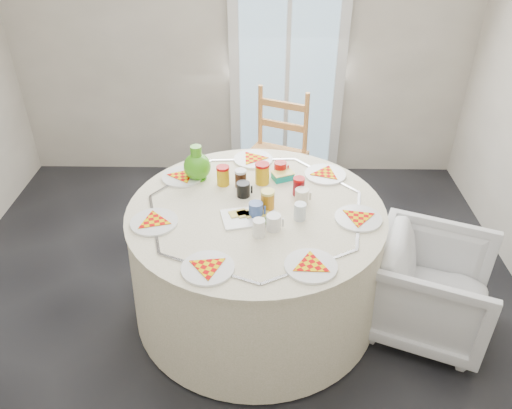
{
  "coord_description": "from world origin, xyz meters",
  "views": [
    {
      "loc": [
        0.2,
        -2.29,
        2.41
      ],
      "look_at": [
        0.16,
        0.14,
        0.8
      ],
      "focal_mm": 35.0,
      "sensor_mm": 36.0,
      "label": 1
    }
  ],
  "objects_px": {
    "armchair": "(434,279)",
    "wooden_chair": "(273,162)",
    "table": "(256,260)",
    "green_pitcher": "(197,165)"
  },
  "relations": [
    {
      "from": "armchair",
      "to": "wooden_chair",
      "type": "bearing_deg",
      "value": 58.12
    },
    {
      "from": "table",
      "to": "wooden_chair",
      "type": "xyz_separation_m",
      "value": [
        0.12,
        1.12,
        0.09
      ]
    },
    {
      "from": "table",
      "to": "green_pitcher",
      "type": "xyz_separation_m",
      "value": [
        -0.38,
        0.34,
        0.49
      ]
    },
    {
      "from": "armchair",
      "to": "green_pitcher",
      "type": "xyz_separation_m",
      "value": [
        -1.45,
        0.51,
        0.48
      ]
    },
    {
      "from": "table",
      "to": "armchair",
      "type": "xyz_separation_m",
      "value": [
        1.07,
        -0.17,
        0.02
      ]
    },
    {
      "from": "table",
      "to": "armchair",
      "type": "relative_size",
      "value": 2.25
    },
    {
      "from": "wooden_chair",
      "to": "green_pitcher",
      "type": "bearing_deg",
      "value": -99.3
    },
    {
      "from": "table",
      "to": "green_pitcher",
      "type": "distance_m",
      "value": 0.71
    },
    {
      "from": "wooden_chair",
      "to": "armchair",
      "type": "bearing_deg",
      "value": -30.43
    },
    {
      "from": "table",
      "to": "wooden_chair",
      "type": "height_order",
      "value": "wooden_chair"
    }
  ]
}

